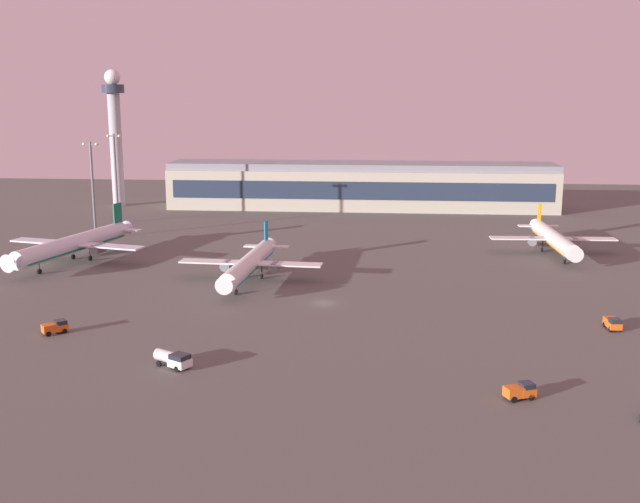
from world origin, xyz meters
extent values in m
plane|color=#56544F|center=(0.00, 0.00, 0.00)|extent=(416.00, 416.00, 0.00)
cube|color=#B2AD99|center=(2.86, 126.10, 7.00)|extent=(137.05, 22.00, 14.00)
cube|color=#263347|center=(2.86, 114.90, 7.70)|extent=(131.57, 0.40, 6.16)
cube|color=gray|center=(2.86, 126.10, 15.20)|extent=(137.05, 19.80, 2.40)
cylinder|color=#A8A8B2|center=(-86.17, 124.12, 20.36)|extent=(4.40, 4.40, 40.73)
cylinder|color=#2D3847|center=(-86.17, 124.12, 42.23)|extent=(8.00, 8.00, 3.00)
sphere|color=silver|center=(-86.17, 124.12, 46.25)|extent=(5.60, 5.60, 5.60)
cylinder|color=silver|center=(-17.74, 16.18, 4.08)|extent=(6.00, 36.01, 3.78)
cone|color=silver|center=(-18.92, -2.90, 4.08)|extent=(3.74, 2.61, 3.59)
cone|color=silver|center=(-16.53, 35.45, 4.08)|extent=(3.57, 2.99, 3.41)
cube|color=silver|center=(-17.67, 17.17, 3.88)|extent=(32.05, 5.96, 0.35)
cube|color=silver|center=(-16.65, 33.57, 4.28)|extent=(11.08, 3.07, 0.35)
cube|color=#1984B2|center=(-16.67, 33.27, 7.32)|extent=(0.50, 3.20, 6.47)
cylinder|color=slate|center=(-12.21, 16.83, 3.19)|extent=(2.41, 3.71, 2.19)
cylinder|color=slate|center=(-23.14, 17.51, 3.19)|extent=(2.41, 3.71, 2.19)
cube|color=#1984B2|center=(-17.74, 16.18, 3.04)|extent=(5.45, 33.12, 0.36)
cylinder|color=#333338|center=(-18.45, 4.73, 2.31)|extent=(0.28, 0.28, 3.53)
cylinder|color=black|center=(-18.45, 4.73, 0.55)|extent=(0.47, 1.12, 1.10)
cylinder|color=#333338|center=(-15.39, 18.52, 2.31)|extent=(0.28, 0.28, 3.53)
cylinder|color=black|center=(-15.39, 18.52, 0.55)|extent=(0.47, 1.12, 1.10)
cylinder|color=#333338|center=(-19.77, 18.80, 2.31)|extent=(0.28, 0.28, 3.53)
cylinder|color=black|center=(-19.77, 18.80, 0.55)|extent=(0.47, 1.12, 1.10)
cylinder|color=silver|center=(-63.83, 30.93, 4.62)|extent=(13.50, 40.44, 4.28)
cone|color=silver|center=(-68.81, 9.89, 4.62)|extent=(4.58, 3.57, 4.07)
cone|color=silver|center=(-58.80, 52.19, 4.62)|extent=(4.47, 3.96, 3.85)
cube|color=silver|center=(-63.57, 32.02, 4.39)|extent=(36.11, 12.68, 0.39)
cube|color=silver|center=(-59.30, 50.11, 4.84)|extent=(12.68, 5.48, 0.39)
cube|color=#146B4C|center=(-59.37, 49.78, 8.28)|extent=(1.16, 3.58, 7.32)
cylinder|color=slate|center=(-57.55, 30.60, 3.60)|extent=(3.34, 4.52, 2.48)
cylinder|color=slate|center=(-69.60, 33.45, 3.60)|extent=(3.34, 4.52, 2.48)
cube|color=#146B4C|center=(-63.83, 30.93, 3.44)|extent=(12.34, 37.19, 0.41)
cylinder|color=#333338|center=(-66.82, 18.30, 2.62)|extent=(0.32, 0.32, 4.00)
cylinder|color=black|center=(-66.82, 18.30, 0.62)|extent=(0.72, 1.31, 1.24)
cylinder|color=#333338|center=(-60.77, 33.10, 2.62)|extent=(0.32, 0.32, 4.00)
cylinder|color=black|center=(-60.77, 33.10, 0.62)|extent=(0.72, 1.31, 1.24)
cylinder|color=#333338|center=(-65.60, 34.24, 2.62)|extent=(0.32, 0.32, 4.00)
cylinder|color=black|center=(-65.60, 34.24, 0.62)|extent=(0.72, 1.31, 1.24)
cylinder|color=silver|center=(55.05, 51.10, 4.09)|extent=(4.92, 36.01, 3.79)
cone|color=silver|center=(55.66, 31.96, 4.09)|extent=(3.67, 2.51, 3.60)
cone|color=silver|center=(54.44, 70.44, 4.09)|extent=(3.50, 2.90, 3.41)
cube|color=silver|center=(55.02, 52.10, 3.89)|extent=(32.03, 5.00, 0.35)
cube|color=silver|center=(54.50, 68.55, 4.29)|extent=(11.04, 2.74, 0.35)
cube|color=orange|center=(54.51, 68.25, 7.33)|extent=(0.40, 3.20, 6.48)
cylinder|color=slate|center=(60.50, 52.27, 3.19)|extent=(2.31, 3.66, 2.19)
cylinder|color=slate|center=(49.54, 51.92, 3.19)|extent=(2.31, 3.66, 2.19)
cube|color=orange|center=(55.05, 51.10, 3.05)|extent=(4.45, 33.13, 0.36)
cylinder|color=#333338|center=(55.42, 39.61, 2.32)|extent=(0.28, 0.28, 3.54)
cylinder|color=black|center=(55.42, 39.61, 0.55)|extent=(0.43, 1.11, 1.10)
cylinder|color=#333338|center=(57.17, 53.66, 2.32)|extent=(0.28, 0.28, 3.54)
cylinder|color=black|center=(57.17, 53.66, 0.55)|extent=(0.43, 1.11, 1.10)
cylinder|color=#333338|center=(52.78, 53.52, 2.32)|extent=(0.28, 0.28, 3.54)
cylinder|color=black|center=(52.78, 53.52, 0.55)|extent=(0.43, 1.11, 1.10)
cube|color=white|center=(-18.42, -37.85, 1.05)|extent=(3.80, 3.58, 1.20)
cube|color=#1E232D|center=(-18.42, -37.85, 2.00)|extent=(3.39, 3.23, 0.70)
cylinder|color=silver|center=(-20.76, -36.50, 1.44)|extent=(4.54, 3.66, 1.80)
cylinder|color=black|center=(-17.53, -37.15, 0.45)|extent=(0.93, 0.71, 0.90)
cylinder|color=black|center=(-18.58, -38.97, 0.45)|extent=(0.93, 0.71, 0.90)
cylinder|color=black|center=(-20.86, -35.23, 0.45)|extent=(0.93, 0.71, 0.90)
cylinder|color=black|center=(-21.91, -37.05, 0.45)|extent=(0.93, 0.71, 0.90)
cube|color=#D85919|center=(-43.66, -22.53, 1.00)|extent=(2.90, 2.89, 1.10)
cube|color=#1E232D|center=(-43.66, -22.53, 1.90)|extent=(2.60, 2.60, 0.70)
cube|color=#D85919|center=(-45.07, -23.78, 1.15)|extent=(3.07, 3.03, 1.40)
cylinder|color=black|center=(-44.00, -21.70, 0.45)|extent=(0.87, 0.82, 0.90)
cylinder|color=black|center=(-42.87, -22.97, 0.45)|extent=(0.87, 0.82, 0.90)
cylinder|color=black|center=(-46.01, -23.48, 0.45)|extent=(0.87, 0.82, 0.90)
cylinder|color=black|center=(-44.89, -24.75, 0.45)|extent=(0.87, 0.82, 0.90)
cube|color=#D85919|center=(31.22, -44.42, 1.00)|extent=(2.69, 2.63, 1.10)
cube|color=#1E232D|center=(31.22, -44.42, 1.90)|extent=(2.40, 2.39, 0.70)
cube|color=#D85919|center=(29.46, -45.12, 1.15)|extent=(2.94, 2.67, 1.40)
cylinder|color=black|center=(31.18, -43.52, 0.45)|extent=(0.95, 0.61, 0.90)
cylinder|color=black|center=(31.81, -45.10, 0.45)|extent=(0.95, 0.61, 0.90)
cylinder|color=black|center=(28.68, -44.51, 0.45)|extent=(0.95, 0.61, 0.90)
cylinder|color=black|center=(29.31, -46.09, 0.45)|extent=(0.95, 0.61, 0.90)
cube|color=#D85919|center=(51.82, -13.30, 1.00)|extent=(2.16, 2.26, 1.10)
cube|color=#1E232D|center=(51.82, -13.30, 1.90)|extent=(1.98, 1.99, 0.70)
cube|color=#D85919|center=(51.67, -11.42, 1.15)|extent=(2.11, 2.55, 1.40)
cylinder|color=black|center=(52.70, -13.53, 0.45)|extent=(0.37, 0.92, 0.90)
cylinder|color=black|center=(51.00, -13.67, 0.45)|extent=(0.37, 0.92, 0.90)
cylinder|color=black|center=(52.48, -10.85, 0.45)|extent=(0.37, 0.92, 0.90)
cylinder|color=black|center=(50.78, -10.99, 0.45)|extent=(0.37, 0.92, 0.90)
cylinder|color=slate|center=(-70.22, 60.86, 13.67)|extent=(0.70, 0.70, 27.34)
cube|color=slate|center=(-70.22, 60.86, 26.74)|extent=(4.80, 0.40, 0.40)
sphere|color=#F9EAB2|center=(-72.02, 60.86, 26.74)|extent=(0.90, 0.90, 0.90)
sphere|color=#F9EAB2|center=(-68.42, 60.86, 26.74)|extent=(0.90, 0.90, 0.90)
cylinder|color=slate|center=(-72.97, 86.67, 14.09)|extent=(0.70, 0.70, 28.19)
cube|color=slate|center=(-72.97, 86.67, 27.59)|extent=(4.80, 0.40, 0.40)
sphere|color=#F9EAB2|center=(-74.77, 86.67, 27.59)|extent=(0.90, 0.90, 0.90)
sphere|color=#F9EAB2|center=(-71.17, 86.67, 27.59)|extent=(0.90, 0.90, 0.90)
camera|label=1|loc=(11.76, -141.16, 40.35)|focal=41.87mm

